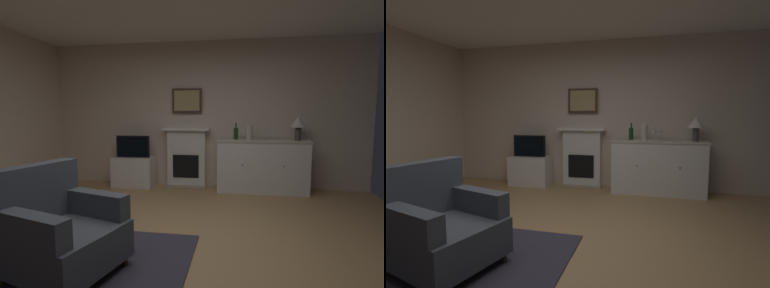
{
  "view_description": "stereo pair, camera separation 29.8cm",
  "coord_description": "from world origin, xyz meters",
  "views": [
    {
      "loc": [
        0.66,
        -2.54,
        1.34
      ],
      "look_at": [
        0.13,
        0.69,
        1.0
      ],
      "focal_mm": 26.48,
      "sensor_mm": 36.0,
      "label": 1
    },
    {
      "loc": [
        0.95,
        -2.48,
        1.34
      ],
      "look_at": [
        0.13,
        0.69,
        1.0
      ],
      "focal_mm": 26.48,
      "sensor_mm": 36.0,
      "label": 2
    }
  ],
  "objects": [
    {
      "name": "ground_plane",
      "position": [
        0.0,
        0.0,
        -0.05
      ],
      "size": [
        5.89,
        5.52,
        0.1
      ],
      "primitive_type": "cube",
      "color": "tan",
      "rests_on": "ground"
    },
    {
      "name": "wall_rear",
      "position": [
        0.0,
        2.73,
        1.34
      ],
      "size": [
        5.89,
        0.06,
        2.67
      ],
      "primitive_type": "cube",
      "color": "beige",
      "rests_on": "ground_plane"
    },
    {
      "name": "area_rug",
      "position": [
        -0.74,
        -0.41,
        0.01
      ],
      "size": [
        1.97,
        1.67,
        0.02
      ],
      "primitive_type": "cube",
      "color": "#383342",
      "rests_on": "ground_plane"
    },
    {
      "name": "fireplace_unit",
      "position": [
        -0.29,
        2.6,
        0.55
      ],
      "size": [
        0.87,
        0.3,
        1.1
      ],
      "color": "white",
      "rests_on": "ground_plane"
    },
    {
      "name": "framed_picture",
      "position": [
        -0.29,
        2.65,
        1.59
      ],
      "size": [
        0.55,
        0.04,
        0.45
      ],
      "color": "#473323"
    },
    {
      "name": "sideboard_cabinet",
      "position": [
        1.07,
        2.42,
        0.46
      ],
      "size": [
        1.55,
        0.49,
        0.91
      ],
      "color": "white",
      "rests_on": "ground_plane"
    },
    {
      "name": "table_lamp",
      "position": [
        1.65,
        2.42,
        1.19
      ],
      "size": [
        0.26,
        0.26,
        0.4
      ],
      "color": "#4C4742",
      "rests_on": "sideboard_cabinet"
    },
    {
      "name": "wine_bottle",
      "position": [
        0.62,
        2.46,
        1.02
      ],
      "size": [
        0.08,
        0.08,
        0.29
      ],
      "color": "#193F1E",
      "rests_on": "sideboard_cabinet"
    },
    {
      "name": "wine_glass_left",
      "position": [
        1.0,
        2.38,
        1.03
      ],
      "size": [
        0.07,
        0.07,
        0.16
      ],
      "color": "silver",
      "rests_on": "sideboard_cabinet"
    },
    {
      "name": "wine_glass_center",
      "position": [
        1.11,
        2.42,
        1.03
      ],
      "size": [
        0.07,
        0.07,
        0.16
      ],
      "color": "silver",
      "rests_on": "sideboard_cabinet"
    },
    {
      "name": "vase_decorative",
      "position": [
        0.85,
        2.37,
        1.05
      ],
      "size": [
        0.11,
        0.11,
        0.28
      ],
      "color": "beige",
      "rests_on": "sideboard_cabinet"
    },
    {
      "name": "tv_cabinet",
      "position": [
        -1.26,
        2.44,
        0.28
      ],
      "size": [
        0.75,
        0.42,
        0.55
      ],
      "color": "white",
      "rests_on": "ground_plane"
    },
    {
      "name": "tv_set",
      "position": [
        -1.26,
        2.42,
        0.75
      ],
      "size": [
        0.62,
        0.07,
        0.4
      ],
      "color": "black",
      "rests_on": "tv_cabinet"
    },
    {
      "name": "armchair",
      "position": [
        -0.79,
        -0.48,
        0.38
      ],
      "size": [
        0.98,
        0.95,
        0.92
      ],
      "color": "#474C56",
      "rests_on": "ground_plane"
    }
  ]
}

